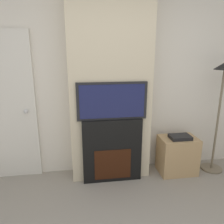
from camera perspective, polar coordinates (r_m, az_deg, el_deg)
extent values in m
cube|color=silver|center=(3.07, -0.98, 8.61)|extent=(6.00, 0.06, 2.70)
cube|color=beige|center=(2.88, -0.48, 8.16)|extent=(1.07, 0.32, 2.70)
cube|color=black|center=(2.98, 0.00, -9.94)|extent=(0.79, 0.14, 0.87)
cube|color=#33160A|center=(3.00, 0.21, -13.55)|extent=(0.49, 0.01, 0.42)
cube|color=black|center=(2.76, 0.00, 2.91)|extent=(0.89, 0.06, 0.48)
cube|color=#191E4C|center=(2.73, 0.10, 2.76)|extent=(0.82, 0.01, 0.43)
cylinder|color=#726651|center=(3.73, 24.49, -13.22)|extent=(0.30, 0.30, 0.03)
cylinder|color=#726651|center=(3.45, 25.85, -2.27)|extent=(0.03, 0.03, 1.46)
cube|color=tan|center=(3.36, 16.70, -10.71)|extent=(0.52, 0.37, 0.54)
cube|color=black|center=(3.22, 17.37, -6.26)|extent=(0.29, 0.20, 0.05)
cube|color=silver|center=(3.21, -26.61, 0.83)|extent=(0.85, 0.04, 1.99)
sphere|color=silver|center=(3.11, -21.56, 0.17)|extent=(0.06, 0.06, 0.06)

